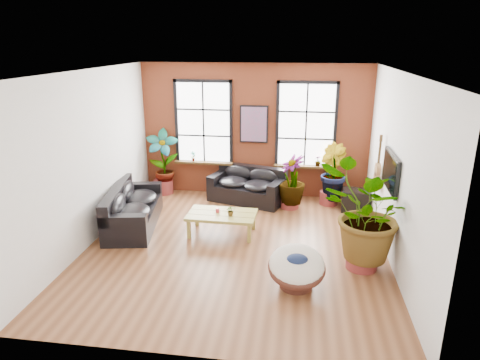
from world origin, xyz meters
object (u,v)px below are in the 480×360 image
object	(u,v)px
coffee_table	(222,216)
papasan_chair	(297,267)
sofa_left	(131,209)
sofa_back	(248,186)

from	to	relation	value
coffee_table	papasan_chair	distance (m)	2.53
sofa_left	papasan_chair	xyz separation A→B (m)	(3.75, -2.05, -0.03)
sofa_back	papasan_chair	xyz separation A→B (m)	(1.33, -4.04, -0.02)
sofa_left	papasan_chair	world-z (taller)	sofa_left
coffee_table	papasan_chair	world-z (taller)	papasan_chair
papasan_chair	sofa_left	bearing A→B (deg)	147.84
sofa_back	coffee_table	world-z (taller)	sofa_back
coffee_table	papasan_chair	xyz separation A→B (m)	(1.64, -1.92, -0.04)
coffee_table	sofa_back	bearing A→B (deg)	83.07
sofa_left	papasan_chair	size ratio (longest dim) A/B	2.30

